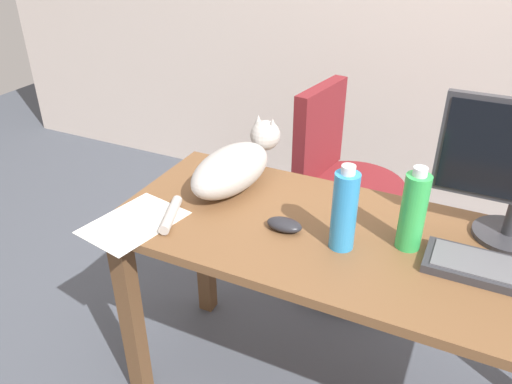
% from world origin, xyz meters
% --- Properties ---
extents(desk, '(1.56, 0.61, 0.74)m').
position_xyz_m(desk, '(0.00, 0.00, 0.63)').
color(desk, brown).
rests_on(desk, ground_plane).
extents(office_chair, '(0.48, 0.48, 0.94)m').
position_xyz_m(office_chair, '(-0.27, 0.70, 0.41)').
color(office_chair, black).
rests_on(office_chair, ground_plane).
extents(keyboard, '(0.44, 0.15, 0.03)m').
position_xyz_m(keyboard, '(0.38, -0.01, 0.75)').
color(keyboard, '#333338').
rests_on(keyboard, desk).
extents(cat, '(0.24, 0.61, 0.20)m').
position_xyz_m(cat, '(-0.50, 0.12, 0.82)').
color(cat, '#B2ADA8').
rests_on(cat, desk).
extents(computer_mouse, '(0.11, 0.06, 0.04)m').
position_xyz_m(computer_mouse, '(-0.24, -0.05, 0.76)').
color(computer_mouse, '#232328').
rests_on(computer_mouse, desk).
extents(paper_sheet, '(0.26, 0.33, 0.00)m').
position_xyz_m(paper_sheet, '(-0.67, -0.22, 0.74)').
color(paper_sheet, white).
rests_on(paper_sheet, desk).
extents(water_bottle, '(0.07, 0.07, 0.25)m').
position_xyz_m(water_bottle, '(0.11, 0.02, 0.86)').
color(water_bottle, green).
rests_on(water_bottle, desk).
extents(spray_bottle, '(0.07, 0.07, 0.26)m').
position_xyz_m(spray_bottle, '(-0.06, -0.06, 0.86)').
color(spray_bottle, '#2D8CD1').
rests_on(spray_bottle, desk).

